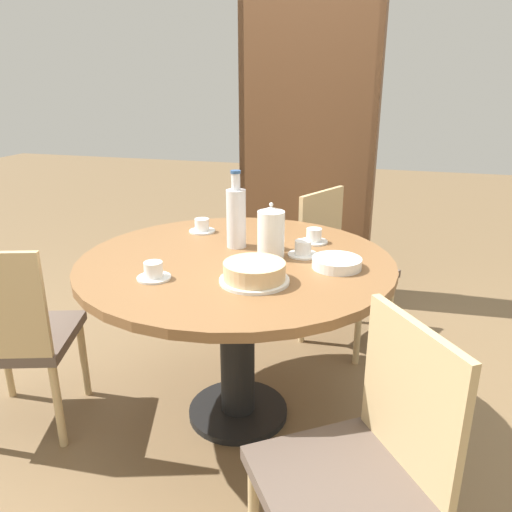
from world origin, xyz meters
name	(u,v)px	position (x,y,z in m)	size (l,w,h in m)	color
ground_plane	(238,413)	(0.00, 0.00, 0.00)	(14.00, 14.00, 0.00)	brown
dining_table	(237,290)	(0.00, 0.00, 0.61)	(1.28, 1.28, 0.75)	black
chair_a	(361,466)	(0.58, -0.70, 0.46)	(0.59, 0.59, 0.86)	tan
chair_b	(339,264)	(0.33, 0.85, 0.46)	(0.56, 0.56, 0.86)	tan
chair_c	(15,334)	(-0.84, -0.34, 0.46)	(0.53, 0.53, 0.86)	tan
bookshelf	(308,161)	(0.02, 1.45, 0.94)	(0.87, 0.28, 1.96)	brown
coffee_pot	(271,232)	(0.13, 0.06, 0.85)	(0.11, 0.11, 0.23)	white
water_bottle	(236,216)	(-0.04, 0.14, 0.89)	(0.08, 0.08, 0.33)	silver
cake_main	(254,273)	(0.14, -0.22, 0.79)	(0.25, 0.25, 0.07)	white
cup_a	(154,272)	(-0.22, -0.29, 0.78)	(0.12, 0.12, 0.06)	silver
cup_b	(314,237)	(0.27, 0.29, 0.78)	(0.12, 0.12, 0.06)	silver
cup_c	(202,227)	(-0.27, 0.31, 0.78)	(0.12, 0.12, 0.06)	silver
cup_d	(303,250)	(0.25, 0.11, 0.78)	(0.12, 0.12, 0.06)	silver
plate_stack	(337,263)	(0.41, 0.00, 0.77)	(0.19, 0.19, 0.04)	white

